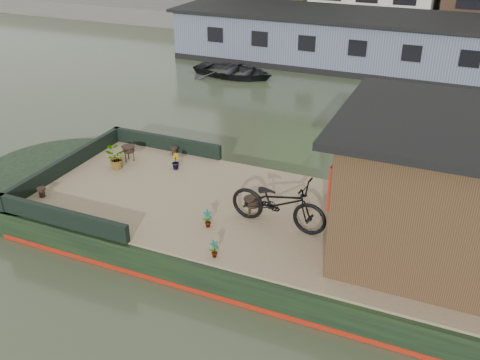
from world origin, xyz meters
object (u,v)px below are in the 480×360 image
at_px(potted_plant_a, 207,219).
at_px(dinghy, 234,68).
at_px(bicycle, 278,202).
at_px(cabin, 457,190).
at_px(brazier_rear, 129,153).
at_px(brazier_front, 252,207).

relative_size(potted_plant_a, dinghy, 0.11).
xyz_separation_m(bicycle, potted_plant_a, (-1.18, -0.57, -0.31)).
xyz_separation_m(potted_plant_a, dinghy, (-4.53, 11.34, -0.49)).
bearing_deg(dinghy, potted_plant_a, -153.36).
distance_m(cabin, bicycle, 3.05).
height_order(cabin, dinghy, cabin).
height_order(bicycle, brazier_rear, bicycle).
relative_size(potted_plant_a, brazier_rear, 0.98).
relative_size(bicycle, brazier_front, 4.78).
xyz_separation_m(brazier_rear, dinghy, (-1.53, 9.45, -0.50)).
distance_m(bicycle, dinghy, 12.21).
height_order(brazier_front, dinghy, brazier_front).
relative_size(cabin, potted_plant_a, 11.02).
xyz_separation_m(bicycle, dinghy, (-5.71, 10.76, -0.81)).
relative_size(cabin, brazier_front, 10.12).
height_order(potted_plant_a, brazier_front, brazier_front).
xyz_separation_m(potted_plant_a, brazier_front, (0.62, 0.70, 0.02)).
xyz_separation_m(bicycle, brazier_front, (-0.56, 0.12, -0.30)).
bearing_deg(brazier_front, cabin, 3.04).
bearing_deg(potted_plant_a, brazier_front, 48.23).
distance_m(potted_plant_a, brazier_front, 0.93).
xyz_separation_m(cabin, dinghy, (-8.66, 10.46, -1.54)).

